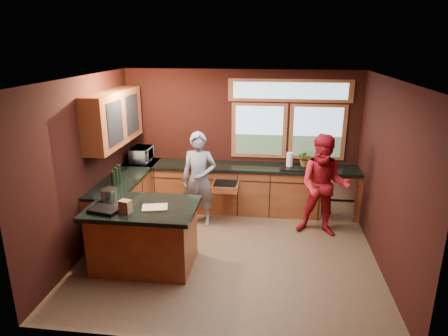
% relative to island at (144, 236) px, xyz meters
% --- Properties ---
extents(floor, '(4.50, 4.50, 0.00)m').
position_rel_island_xyz_m(floor, '(1.19, 0.49, -0.48)').
color(floor, brown).
rests_on(floor, ground).
extents(room_shell, '(4.52, 4.02, 2.71)m').
position_rel_island_xyz_m(room_shell, '(0.60, 0.81, 1.32)').
color(room_shell, black).
rests_on(room_shell, ground).
extents(back_counter, '(4.50, 0.64, 0.93)m').
position_rel_island_xyz_m(back_counter, '(1.39, 2.19, -0.01)').
color(back_counter, '#622E17').
rests_on(back_counter, floor).
extents(left_counter, '(0.64, 2.30, 0.93)m').
position_rel_island_xyz_m(left_counter, '(-0.76, 1.34, -0.01)').
color(left_counter, '#622E17').
rests_on(left_counter, floor).
extents(island, '(1.55, 1.05, 0.95)m').
position_rel_island_xyz_m(island, '(0.00, 0.00, 0.00)').
color(island, '#622E17').
rests_on(island, floor).
extents(person_grey, '(0.63, 0.43, 1.71)m').
position_rel_island_xyz_m(person_grey, '(0.54, 1.49, 0.37)').
color(person_grey, slate).
rests_on(person_grey, floor).
extents(person_red, '(0.95, 0.80, 1.75)m').
position_rel_island_xyz_m(person_red, '(2.69, 1.36, 0.40)').
color(person_red, maroon).
rests_on(person_red, floor).
extents(microwave, '(0.35, 0.52, 0.29)m').
position_rel_island_xyz_m(microwave, '(-0.73, 2.19, 0.60)').
color(microwave, '#999999').
rests_on(microwave, left_counter).
extents(potted_plant, '(0.30, 0.26, 0.34)m').
position_rel_island_xyz_m(potted_plant, '(2.44, 2.24, 0.62)').
color(potted_plant, '#999999').
rests_on(potted_plant, back_counter).
extents(paper_towel, '(0.12, 0.12, 0.28)m').
position_rel_island_xyz_m(paper_towel, '(2.14, 2.19, 0.59)').
color(paper_towel, white).
rests_on(paper_towel, back_counter).
extents(cutting_board, '(0.40, 0.32, 0.02)m').
position_rel_island_xyz_m(cutting_board, '(0.20, -0.05, 0.48)').
color(cutting_board, tan).
rests_on(cutting_board, island).
extents(stock_pot, '(0.24, 0.24, 0.18)m').
position_rel_island_xyz_m(stock_pot, '(-0.55, 0.15, 0.56)').
color(stock_pot, '#A8A8AC').
rests_on(stock_pot, island).
extents(paper_bag, '(0.17, 0.15, 0.18)m').
position_rel_island_xyz_m(paper_bag, '(-0.15, -0.25, 0.56)').
color(paper_bag, brown).
rests_on(paper_bag, island).
extents(black_tray, '(0.45, 0.36, 0.05)m').
position_rel_island_xyz_m(black_tray, '(-0.45, -0.25, 0.49)').
color(black_tray, black).
rests_on(black_tray, island).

